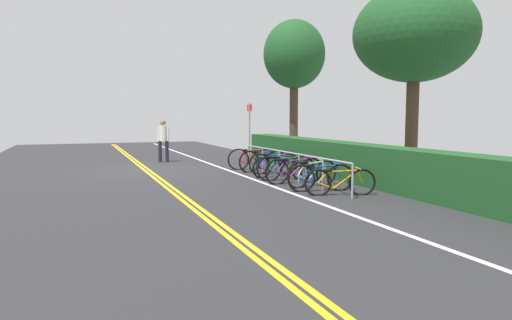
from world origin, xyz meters
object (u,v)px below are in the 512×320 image
tree_mid (415,35)px  bicycle_6 (312,174)px  bicycle_1 (263,161)px  tree_near_left (294,56)px  bicycle_8 (340,182)px  bicycle_3 (275,166)px  bicycle_7 (321,178)px  sign_post_near (249,128)px  pedestrian (163,138)px  bicycle_5 (294,171)px  bicycle_4 (286,168)px  bicycle_2 (274,164)px  bike_rack (289,159)px  bicycle_0 (252,159)px

tree_mid → bicycle_6: bearing=-89.8°
bicycle_1 → tree_near_left: size_ratio=0.31×
tree_mid → bicycle_8: bearing=-65.8°
bicycle_3 → bicycle_7: bicycle_7 is taller
bicycle_3 → bicycle_7: bearing=-0.7°
bicycle_3 → sign_post_near: 3.33m
pedestrian → bicycle_5: bearing=18.0°
bicycle_4 → bicycle_3: bearing=178.6°
bicycle_1 → bicycle_6: 3.54m
bicycle_6 → bicycle_2: bearing=177.9°
bike_rack → sign_post_near: bearing=176.7°
bicycle_1 → sign_post_near: bearing=174.2°
sign_post_near → tree_mid: tree_mid is taller
bicycle_5 → pedestrian: size_ratio=1.06×
bicycle_0 → bike_rack: bearing=1.5°
bike_rack → sign_post_near: 3.99m
bicycle_1 → bicycle_3: (1.38, -0.14, -0.04)m
bike_rack → bicycle_1: size_ratio=3.81×
bike_rack → tree_mid: tree_mid is taller
bike_rack → bicycle_2: 1.44m
bicycle_1 → bicycle_2: size_ratio=1.12×
pedestrian → tree_near_left: 6.42m
bike_rack → bicycle_4: 0.28m
bicycle_4 → bicycle_5: 0.64m
bicycle_0 → tree_mid: size_ratio=0.30×
bicycle_5 → bike_rack: bearing=168.1°
bike_rack → bicycle_3: bike_rack is taller
bicycle_1 → tree_near_left: (-3.41, 2.79, 4.02)m
sign_post_near → bicycle_2: bearing=-1.9°
bicycle_5 → tree_near_left: tree_near_left is taller
bicycle_1 → tree_mid: tree_mid is taller
bike_rack → bicycle_7: bike_rack is taller
bicycle_0 → pedestrian: pedestrian is taller
sign_post_near → bicycle_3: bearing=-5.8°
bicycle_8 → tree_mid: 5.25m
bicycle_2 → pedestrian: pedestrian is taller
bike_rack → tree_mid: size_ratio=1.23×
bicycle_1 → bicycle_8: size_ratio=1.08×
bicycle_2 → bicycle_5: bearing=-7.8°
bicycle_7 → tree_near_left: 9.20m
bicycle_0 → bicycle_2: size_ratio=1.06×
bicycle_5 → bicycle_6: bicycle_5 is taller
bicycle_1 → bicycle_5: bicycle_1 is taller
bicycle_1 → bicycle_8: 5.00m
sign_post_near → tree_near_left: bearing=122.2°
bicycle_2 → bicycle_7: (3.56, -0.27, 0.01)m
bicycle_7 → tree_mid: bearing=102.8°
sign_post_near → bicycle_4: bearing=-4.9°
bicycle_0 → sign_post_near: size_ratio=0.72×
bicycle_4 → bicycle_0: bearing=179.3°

